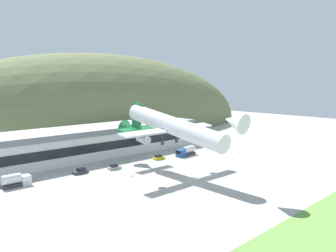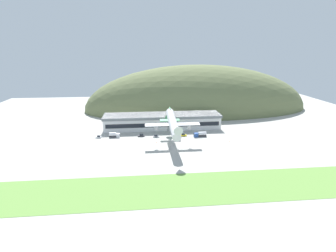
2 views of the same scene
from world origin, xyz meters
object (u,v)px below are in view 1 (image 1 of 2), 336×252
box_truck (15,181)px  service_car_3 (159,157)px  service_car_2 (81,171)px  terminal_building (96,139)px  cargo_airplane (171,127)px  traffic_cone_1 (239,153)px  fuel_truck (186,151)px  traffic_cone_0 (133,175)px  service_car_0 (114,167)px

box_truck → service_car_3: bearing=-2.8°
service_car_2 → terminal_building: bearing=49.1°
terminal_building → cargo_airplane: (3.32, -35.90, 7.86)m
service_car_2 → traffic_cone_1: (55.09, -15.39, -0.37)m
cargo_airplane → service_car_2: bearing=136.2°
cargo_airplane → fuel_truck: 27.24m
traffic_cone_0 → cargo_airplane: bearing=-30.6°
service_car_2 → fuel_truck: bearing=-6.1°
cargo_airplane → fuel_truck: cargo_airplane is taller
terminal_building → service_car_0: 21.90m
box_truck → cargo_airplane: bearing=-26.6°
fuel_truck → traffic_cone_0: fuel_truck is taller
service_car_0 → box_truck: 27.54m
service_car_2 → fuel_truck: 39.11m
cargo_airplane → box_truck: 42.59m
terminal_building → service_car_2: 24.23m
traffic_cone_0 → terminal_building: bearing=78.5°
fuel_truck → box_truck: 56.74m
service_car_3 → fuel_truck: size_ratio=0.50×
service_car_2 → traffic_cone_0: (9.31, -12.39, -0.37)m
terminal_building → traffic_cone_0: terminal_building is taller
box_truck → traffic_cone_1: box_truck is taller
box_truck → traffic_cone_0: (27.00, -12.68, -1.27)m
service_car_0 → box_truck: box_truck is taller
service_car_3 → service_car_2: bearing=176.0°
service_car_3 → terminal_building: bearing=122.1°
traffic_cone_0 → box_truck: bearing=154.8°
service_car_0 → fuel_truck: (29.19, -1.61, 0.95)m
cargo_airplane → terminal_building: bearing=95.3°
cargo_airplane → fuel_truck: bearing=34.6°
service_car_2 → traffic_cone_0: bearing=-53.1°
cargo_airplane → traffic_cone_0: 17.38m
fuel_truck → traffic_cone_1: fuel_truck is taller
cargo_airplane → traffic_cone_0: cargo_airplane is taller
service_car_0 → traffic_cone_1: service_car_0 is taller
cargo_airplane → traffic_cone_1: size_ratio=82.16×
fuel_truck → traffic_cone_1: bearing=-34.7°
cargo_airplane → service_car_2: size_ratio=10.58×
terminal_building → service_car_3: terminal_building is taller
cargo_airplane → service_car_0: bearing=120.5°
service_car_2 → traffic_cone_0: 15.50m
service_car_0 → service_car_3: size_ratio=0.95×
service_car_0 → fuel_truck: bearing=-3.2°
terminal_building → fuel_truck: 32.45m
cargo_airplane → service_car_3: cargo_airplane is taller
terminal_building → service_car_2: size_ratio=18.70×
service_car_3 → box_truck: box_truck is taller
cargo_airplane → traffic_cone_1: cargo_airplane is taller
service_car_2 → box_truck: bearing=179.1°
terminal_building → cargo_airplane: size_ratio=1.77×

